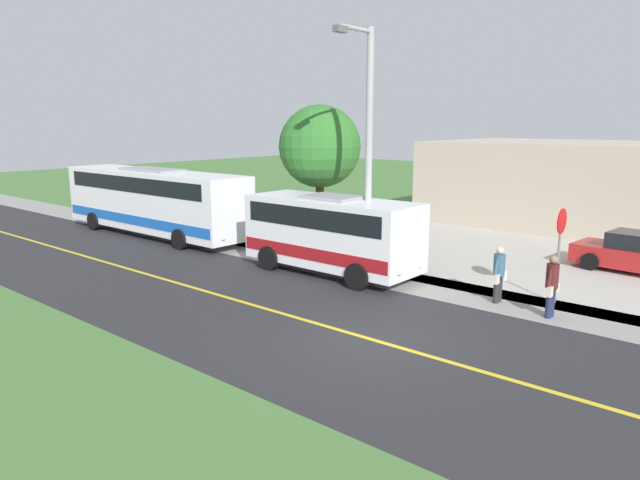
{
  "coord_description": "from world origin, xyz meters",
  "views": [
    {
      "loc": [
        11.36,
        7.98,
        5.35
      ],
      "look_at": [
        -3.5,
        -4.71,
        1.4
      ],
      "focal_mm": 32.76,
      "sensor_mm": 36.0,
      "label": 1
    }
  ],
  "objects": [
    {
      "name": "ground_plane",
      "position": [
        0.0,
        0.0,
        0.0
      ],
      "size": [
        120.0,
        120.0,
        0.0
      ],
      "primitive_type": "plane",
      "color": "#477238"
    },
    {
      "name": "road_surface",
      "position": [
        0.0,
        0.0,
        0.0
      ],
      "size": [
        8.0,
        100.0,
        0.01
      ],
      "primitive_type": "cube",
      "color": "#28282B",
      "rests_on": "ground"
    },
    {
      "name": "sidewalk",
      "position": [
        -5.2,
        0.0,
        0.0
      ],
      "size": [
        2.4,
        100.0,
        0.01
      ],
      "primitive_type": "cube",
      "color": "gray",
      "rests_on": "ground"
    },
    {
      "name": "parking_lot_surface",
      "position": [
        -12.4,
        3.0,
        0.0
      ],
      "size": [
        14.0,
        36.0,
        0.01
      ],
      "primitive_type": "cube",
      "color": "#B2ADA3",
      "rests_on": "ground"
    },
    {
      "name": "road_centre_line",
      "position": [
        0.0,
        0.0,
        0.01
      ],
      "size": [
        0.16,
        100.0,
        0.0
      ],
      "primitive_type": "cube",
      "color": "gold",
      "rests_on": "ground"
    },
    {
      "name": "shuttle_bus_front",
      "position": [
        -4.46,
        -4.98,
        1.55
      ],
      "size": [
        2.57,
        6.66,
        2.81
      ],
      "color": "white",
      "rests_on": "ground"
    },
    {
      "name": "transit_bus_rear",
      "position": [
        -4.5,
        -16.0,
        1.76
      ],
      "size": [
        2.66,
        11.65,
        3.21
      ],
      "color": "white",
      "rests_on": "ground"
    },
    {
      "name": "pedestrian_with_bags",
      "position": [
        -4.64,
        2.76,
        0.95
      ],
      "size": [
        0.72,
        0.34,
        1.77
      ],
      "color": "#1E2347",
      "rests_on": "ground"
    },
    {
      "name": "pedestrian_waiting",
      "position": [
        -5.02,
        1.06,
        0.92
      ],
      "size": [
        0.72,
        0.34,
        1.72
      ],
      "color": "#262628",
      "rests_on": "ground"
    },
    {
      "name": "stop_sign",
      "position": [
        -6.1,
        2.41,
        1.96
      ],
      "size": [
        0.76,
        0.07,
        2.88
      ],
      "color": "slate",
      "rests_on": "ground"
    },
    {
      "name": "street_light_pole",
      "position": [
        -4.88,
        -3.8,
        4.62
      ],
      "size": [
        1.97,
        0.24,
        8.42
      ],
      "color": "#9E9EA3",
      "rests_on": "ground"
    },
    {
      "name": "tree_curbside",
      "position": [
        -7.4,
        -8.04,
        4.33
      ],
      "size": [
        3.45,
        3.45,
        6.08
      ],
      "color": "#4C3826",
      "rests_on": "ground"
    }
  ]
}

